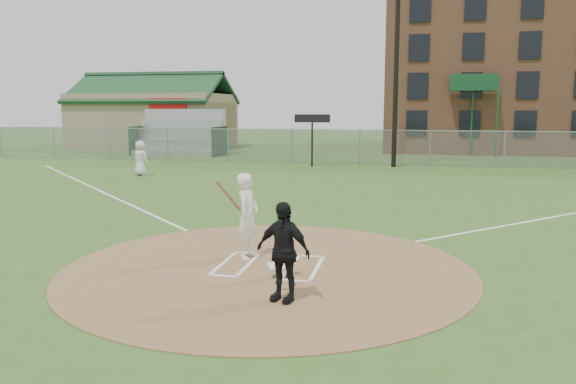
% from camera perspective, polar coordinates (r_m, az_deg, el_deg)
% --- Properties ---
extents(ground, '(140.00, 140.00, 0.00)m').
position_cam_1_polar(ground, '(11.65, -2.07, -7.77)').
color(ground, '#335A1E').
rests_on(ground, ground).
extents(dirt_circle, '(8.40, 8.40, 0.02)m').
position_cam_1_polar(dirt_circle, '(11.65, -2.07, -7.73)').
color(dirt_circle, '#946E46').
rests_on(dirt_circle, ground).
extents(home_plate, '(0.64, 0.64, 0.03)m').
position_cam_1_polar(home_plate, '(11.72, -0.83, -7.48)').
color(home_plate, white).
rests_on(home_plate, dirt_circle).
extents(foul_line_third, '(17.04, 17.04, 0.01)m').
position_cam_1_polar(foul_line_third, '(23.28, -18.38, 0.03)').
color(foul_line_third, white).
rests_on(foul_line_third, ground).
extents(catcher, '(0.49, 0.38, 1.00)m').
position_cam_1_polar(catcher, '(10.79, -0.41, -6.24)').
color(catcher, slate).
rests_on(catcher, dirt_circle).
extents(umpire, '(1.08, 0.70, 1.71)m').
position_cam_1_polar(umpire, '(9.50, -0.53, -6.06)').
color(umpire, black).
rests_on(umpire, dirt_circle).
extents(ondeck_player, '(0.94, 0.75, 1.69)m').
position_cam_1_polar(ondeck_player, '(28.29, -14.76, 3.33)').
color(ondeck_player, silver).
rests_on(ondeck_player, ground).
extents(batters_boxes, '(2.08, 1.88, 0.01)m').
position_cam_1_polar(batters_boxes, '(11.78, -1.89, -7.46)').
color(batters_boxes, white).
rests_on(batters_boxes, dirt_circle).
extents(batter_at_plate, '(0.79, 1.01, 1.86)m').
position_cam_1_polar(batter_at_plate, '(12.22, -4.13, -2.42)').
color(batter_at_plate, white).
rests_on(batter_at_plate, dirt_circle).
extents(outfield_fence, '(56.08, 0.08, 2.03)m').
position_cam_1_polar(outfield_fence, '(33.03, 7.27, 4.55)').
color(outfield_fence, slate).
rests_on(outfield_fence, ground).
extents(bleachers, '(6.08, 3.20, 3.20)m').
position_cam_1_polar(bleachers, '(40.28, -11.04, 5.98)').
color(bleachers, '#B7BABF').
rests_on(bleachers, ground).
extents(clubhouse, '(12.20, 8.71, 6.23)m').
position_cam_1_polar(clubhouse, '(48.50, -13.39, 7.26)').
color(clubhouse, '#988967').
rests_on(clubhouse, ground).
extents(light_pole, '(1.20, 0.30, 12.22)m').
position_cam_1_polar(light_pole, '(32.03, 10.99, 14.36)').
color(light_pole, black).
rests_on(light_pole, ground).
extents(scoreboard_sign, '(2.00, 0.10, 2.93)m').
position_cam_1_polar(scoreboard_sign, '(31.49, 2.47, 6.91)').
color(scoreboard_sign, black).
rests_on(scoreboard_sign, ground).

